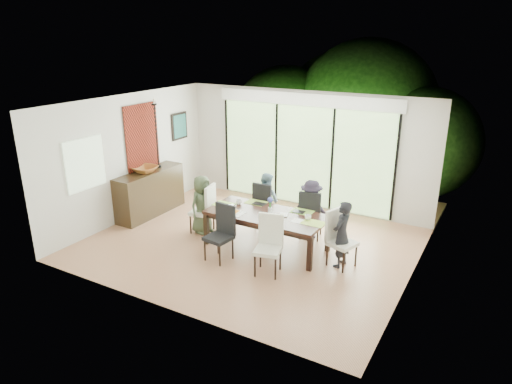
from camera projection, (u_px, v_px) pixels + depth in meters
The scene contains 62 objects.
floor at pixel (250, 244), 8.88m from camera, with size 6.00×5.00×0.01m, color brown.
ceiling at pixel (249, 104), 7.98m from camera, with size 6.00×5.00×0.01m, color white.
wall_back at pixel (304, 150), 10.49m from camera, with size 6.00×0.02×2.70m, color beige.
wall_front at pixel (159, 225), 6.37m from camera, with size 6.00×0.02×2.70m, color white.
wall_left at pixel (129, 157), 9.83m from camera, with size 0.02×5.00×2.70m, color white.
wall_right at pixel (418, 207), 7.03m from camera, with size 0.02×5.00×2.70m, color beige.
glass_doors at pixel (304, 156), 10.51m from camera, with size 4.20×0.02×2.30m, color #598C3F.
blinds_header at pixel (305, 99), 10.07m from camera, with size 4.40×0.06×0.28m, color white.
mullion_a at pixel (227, 146), 11.48m from camera, with size 0.05×0.04×2.30m, color black.
mullion_b at pixel (276, 153), 10.83m from camera, with size 0.05×0.04×2.30m, color black.
mullion_c at pixel (332, 160), 10.17m from camera, with size 0.05×0.04×2.30m, color black.
mullion_d at pixel (395, 169), 9.52m from camera, with size 0.05×0.04×2.30m, color black.
side_window at pixel (85, 164), 8.78m from camera, with size 0.02×0.90×1.00m, color #8CAD7F.
deck at pixel (317, 196), 11.68m from camera, with size 6.00×1.80×0.10m, color brown.
rail_top at pixel (329, 166), 12.14m from camera, with size 6.00×0.08×0.06m, color brown.
foliage_left at pixel (286, 120), 13.51m from camera, with size 3.20×3.20×3.20m, color #14380F.
foliage_mid at pixel (365, 111), 12.86m from camera, with size 4.00×4.00×4.00m, color #14380F.
foliage_right at pixel (424, 143), 11.54m from camera, with size 2.80×2.80×2.80m, color #14380F.
foliage_far at pixel (340, 111), 13.96m from camera, with size 3.60×3.60×3.60m, color #14380F.
table_top at pixel (266, 215), 8.53m from camera, with size 2.24×1.03×0.06m, color black.
table_apron at pixel (266, 219), 8.56m from camera, with size 2.05×0.84×0.09m, color black.
table_leg_fl at pixel (207, 228), 8.80m from camera, with size 0.08×0.08×0.64m, color black.
table_leg_fr at pixel (310, 254), 7.79m from camera, with size 0.08×0.08×0.64m, color black.
table_leg_bl at pixel (231, 214), 9.50m from camera, with size 0.08×0.08×0.64m, color black.
table_leg_br at pixel (328, 235), 8.50m from camera, with size 0.08×0.08×0.64m, color black.
chair_left_end at pixel (202, 208), 9.28m from camera, with size 0.43×0.43×1.03m, color silver, non-canonical shape.
chair_right_end at pixel (343, 239), 7.88m from camera, with size 0.43×0.43×1.03m, color white, non-canonical shape.
chair_far_left at pixel (267, 204), 9.49m from camera, with size 0.43×0.43×1.03m, color black, non-canonical shape.
chair_far_right at pixel (311, 213), 9.03m from camera, with size 0.43×0.43×1.03m, color black, non-canonical shape.
chair_near_left at pixel (218, 234), 8.10m from camera, with size 0.43×0.43×1.03m, color black, non-canonical shape.
chair_near_right at pixel (268, 246), 7.64m from camera, with size 0.43×0.43×1.03m, color silver, non-canonical shape.
person_left_end at pixel (202, 204), 9.25m from camera, with size 0.56×0.35×1.20m, color #3E4C33.
person_right_end at pixel (342, 234), 7.86m from camera, with size 0.56×0.35×1.20m, color black.
person_far_left at pixel (266, 201), 9.45m from camera, with size 0.56×0.35×1.20m, color #7092A2.
person_far_right at pixel (311, 209), 8.98m from camera, with size 0.56×0.35×1.20m, color black.
placemat_left at pixel (224, 204), 8.97m from camera, with size 0.41×0.30×0.01m, color #88B540.
placemat_right at pixel (314, 223), 8.08m from camera, with size 0.41×0.30×0.01m, color #9BBA42.
placemat_far_l at pixel (256, 202), 9.06m from camera, with size 0.41×0.30×0.01m, color #92B13F.
placemat_far_r at pixel (302, 212), 8.59m from camera, with size 0.41×0.30×0.01m, color #7FB13F.
placemat_paper at pixel (233, 213), 8.53m from camera, with size 0.41×0.30×0.01m, color white.
tablet_far_l at pixel (259, 204), 8.97m from camera, with size 0.24×0.17×0.01m, color black.
tablet_far_r at pixel (299, 212), 8.57m from camera, with size 0.22×0.16×0.01m, color black.
papers at pixel (299, 221), 8.15m from camera, with size 0.28×0.21×0.00m, color white.
platter_base at pixel (233, 212), 8.53m from camera, with size 0.24×0.24×0.02m, color white.
platter_snacks at pixel (233, 211), 8.52m from camera, with size 0.19×0.19×0.01m, color orange.
vase at pixel (270, 210), 8.52m from camera, with size 0.07×0.07×0.11m, color silver.
hyacinth_stems at pixel (270, 205), 8.49m from camera, with size 0.04×0.04×0.15m, color #337226.
hyacinth_blooms at pixel (270, 200), 8.45m from camera, with size 0.10×0.10×0.10m, color #464CB0.
laptop at pixel (225, 206), 8.83m from camera, with size 0.31×0.20×0.02m, color silver.
cup_a at pixel (239, 202), 8.96m from camera, with size 0.12×0.12×0.09m, color white.
cup_b at pixel (271, 214), 8.36m from camera, with size 0.09×0.09×0.09m, color white.
cup_c at pixel (308, 217), 8.22m from camera, with size 0.12×0.12×0.09m, color white.
book at pixel (280, 214), 8.44m from camera, with size 0.15×0.21×0.02m, color white.
sideboard at pixel (150, 193), 10.23m from camera, with size 0.50×1.79×1.01m, color black.
bowl at pixel (145, 169), 9.96m from camera, with size 0.53×0.53×0.13m, color brown.
candlestick_base at pixel (159, 166), 10.34m from camera, with size 0.11×0.11×0.04m, color black.
candlestick_shaft at pixel (156, 136), 10.11m from camera, with size 0.03×0.03×1.40m, color black.
candlestick_pan at pixel (154, 104), 9.88m from camera, with size 0.11×0.11×0.03m, color black.
candle at pixel (154, 101), 9.86m from camera, with size 0.04×0.04×0.11m, color silver.
tapestry at pixel (142, 138), 10.03m from camera, with size 0.02×1.00×1.50m, color maroon.
art_frame at pixel (179, 126), 11.08m from camera, with size 0.03×0.55×0.65m, color black.
art_canvas at pixel (180, 126), 11.07m from camera, with size 0.01×0.45×0.55m, color #174947.
Camera 1 is at (4.08, -6.93, 3.88)m, focal length 32.00 mm.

